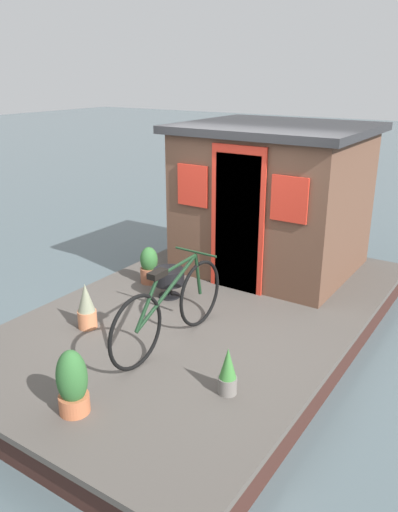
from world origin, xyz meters
The scene contains 9 objects.
ground_plane centered at (0.00, 0.00, 0.00)m, with size 60.00×60.00×0.00m, color #4C5B60.
houseboat_deck centered at (0.00, 0.00, 0.19)m, with size 5.44×3.31×0.37m.
houseboat_cabin centered at (1.61, 0.00, 1.36)m, with size 2.12×2.38×1.96m.
bicycle centered at (-0.91, -0.14, 0.77)m, with size 1.76×0.50×0.87m.
potted_plant_rosemary centered at (0.21, 1.04, 0.60)m, with size 0.24×0.24×0.48m.
potted_plant_ivy centered at (-1.32, -1.03, 0.58)m, with size 0.16×0.16×0.43m.
potted_plant_succulent centered at (-2.22, -0.13, 0.64)m, with size 0.25×0.25×0.56m.
potted_plant_lavender centered at (-1.13, 0.82, 0.61)m, with size 0.20×0.20×0.51m.
charcoal_grill centered at (-0.01, 0.56, 0.62)m, with size 0.37×0.37×0.36m.
Camera 1 is at (-4.53, -2.86, 2.97)m, focal length 35.60 mm.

